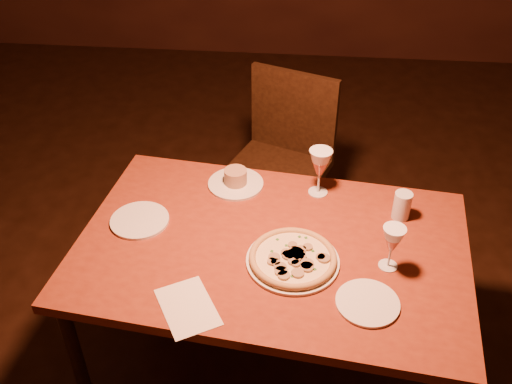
{
  "coord_description": "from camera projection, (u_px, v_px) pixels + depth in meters",
  "views": [
    {
      "loc": [
        0.16,
        -1.16,
        2.02
      ],
      "look_at": [
        0.01,
        0.33,
        0.89
      ],
      "focal_mm": 40.0,
      "sensor_mm": 36.0,
      "label": 1
    }
  ],
  "objects": [
    {
      "name": "dining_table",
      "position": [
        271.0,
        257.0,
        1.98
      ],
      "size": [
        1.41,
        0.99,
        0.71
      ],
      "rotation": [
        0.0,
        0.0,
        -0.11
      ],
      "color": "maroon",
      "rests_on": "floor"
    },
    {
      "name": "chair_far",
      "position": [
        281.0,
        158.0,
        2.72
      ],
      "size": [
        0.56,
        0.56,
        0.9
      ],
      "rotation": [
        0.0,
        0.0,
        -0.37
      ],
      "color": "black",
      "rests_on": "floor"
    },
    {
      "name": "pizza_plate",
      "position": [
        293.0,
        258.0,
        1.86
      ],
      "size": [
        0.31,
        0.31,
        0.03
      ],
      "color": "silver",
      "rests_on": "dining_table"
    },
    {
      "name": "ramekin_saucer",
      "position": [
        236.0,
        180.0,
        2.2
      ],
      "size": [
        0.21,
        0.21,
        0.07
      ],
      "color": "silver",
      "rests_on": "dining_table"
    },
    {
      "name": "wine_glass_far",
      "position": [
        319.0,
        172.0,
        2.11
      ],
      "size": [
        0.09,
        0.09,
        0.19
      ],
      "primitive_type": null,
      "color": "#C26251",
      "rests_on": "dining_table"
    },
    {
      "name": "wine_glass_right",
      "position": [
        391.0,
        248.0,
        1.81
      ],
      "size": [
        0.07,
        0.07,
        0.16
      ],
      "primitive_type": null,
      "color": "#C26251",
      "rests_on": "dining_table"
    },
    {
      "name": "water_tumbler",
      "position": [
        402.0,
        206.0,
        2.02
      ],
      "size": [
        0.06,
        0.06,
        0.11
      ],
      "primitive_type": "cylinder",
      "color": "silver",
      "rests_on": "dining_table"
    },
    {
      "name": "side_plate_left",
      "position": [
        140.0,
        220.0,
        2.03
      ],
      "size": [
        0.21,
        0.21,
        0.01
      ],
      "primitive_type": "cylinder",
      "color": "silver",
      "rests_on": "dining_table"
    },
    {
      "name": "side_plate_near",
      "position": [
        368.0,
        303.0,
        1.72
      ],
      "size": [
        0.19,
        0.19,
        0.01
      ],
      "primitive_type": "cylinder",
      "color": "silver",
      "rests_on": "dining_table"
    },
    {
      "name": "menu_card",
      "position": [
        188.0,
        307.0,
        1.71
      ],
      "size": [
        0.24,
        0.26,
        0.0
      ],
      "primitive_type": "cube",
      "rotation": [
        0.0,
        0.0,
        0.53
      ],
      "color": "silver",
      "rests_on": "dining_table"
    }
  ]
}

